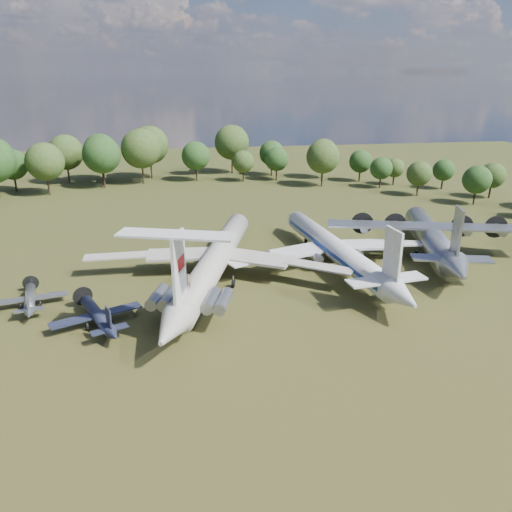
{
  "coord_description": "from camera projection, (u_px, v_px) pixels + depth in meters",
  "views": [
    {
      "loc": [
        -3.32,
        -71.95,
        31.18
      ],
      "look_at": [
        7.31,
        -2.03,
        5.0
      ],
      "focal_mm": 35.0,
      "sensor_mm": 36.0,
      "label": 1
    }
  ],
  "objects": [
    {
      "name": "person_on_il62",
      "position": [
        188.0,
        281.0,
        62.74
      ],
      "size": [
        0.75,
        0.53,
        1.96
      ],
      "primitive_type": "imported",
      "rotation": [
        0.0,
        0.0,
        3.23
      ],
      "color": "olive",
      "rests_on": "il62_airliner"
    },
    {
      "name": "small_prop_west",
      "position": [
        98.0,
        318.0,
        64.64
      ],
      "size": [
        17.41,
        19.53,
        2.36
      ],
      "primitive_type": null,
      "rotation": [
        0.0,
        0.0,
        0.43
      ],
      "color": "black",
      "rests_on": "ground"
    },
    {
      "name": "small_prop_northwest",
      "position": [
        30.0,
        301.0,
        69.95
      ],
      "size": [
        12.77,
        15.44,
        1.98
      ],
      "primitive_type": null,
      "rotation": [
        0.0,
        0.0,
        0.23
      ],
      "color": "#93959B",
      "rests_on": "ground"
    },
    {
      "name": "il62_airliner",
      "position": [
        215.0,
        265.0,
        78.24
      ],
      "size": [
        57.24,
        65.81,
        5.47
      ],
      "primitive_type": null,
      "rotation": [
        0.0,
        0.0,
        -0.29
      ],
      "color": "beige",
      "rests_on": "ground"
    },
    {
      "name": "an12_transport",
      "position": [
        431.0,
        242.0,
        88.85
      ],
      "size": [
        46.08,
        49.19,
        5.43
      ],
      "primitive_type": null,
      "rotation": [
        0.0,
        0.0,
        -0.25
      ],
      "color": "#94969C",
      "rests_on": "ground"
    },
    {
      "name": "tu104_jet",
      "position": [
        335.0,
        253.0,
        84.05
      ],
      "size": [
        43.89,
        54.54,
        4.99
      ],
      "primitive_type": null,
      "rotation": [
        0.0,
        0.0,
        0.14
      ],
      "color": "silver",
      "rests_on": "ground"
    },
    {
      "name": "ground",
      "position": [
        208.0,
        284.0,
        78.0
      ],
      "size": [
        300.0,
        300.0,
        0.0
      ],
      "primitive_type": "plane",
      "color": "#213812",
      "rests_on": "ground"
    }
  ]
}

